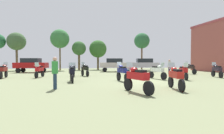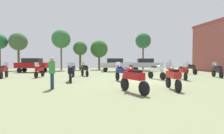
% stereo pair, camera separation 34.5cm
% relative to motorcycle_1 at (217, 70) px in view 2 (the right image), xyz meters
% --- Properties ---
extents(ground_plane, '(44.00, 52.00, 0.02)m').
position_rel_motorcycle_1_xyz_m(ground_plane, '(-8.72, -1.41, -0.73)').
color(ground_plane, '#747C56').
extents(motorcycle_1, '(0.83, 2.07, 1.47)m').
position_rel_motorcycle_1_xyz_m(motorcycle_1, '(0.00, 0.00, 0.00)').
color(motorcycle_1, black).
rests_on(motorcycle_1, ground).
extents(motorcycle_2, '(0.83, 2.15, 1.48)m').
position_rel_motorcycle_1_xyz_m(motorcycle_2, '(-12.55, 4.08, 0.01)').
color(motorcycle_2, black).
rests_on(motorcycle_2, ground).
extents(motorcycle_3, '(0.70, 2.10, 1.45)m').
position_rel_motorcycle_1_xyz_m(motorcycle_3, '(-16.93, 3.39, -0.01)').
color(motorcycle_3, black).
rests_on(motorcycle_3, ground).
extents(motorcycle_4, '(0.62, 2.17, 1.46)m').
position_rel_motorcycle_1_xyz_m(motorcycle_4, '(-7.44, 4.34, -0.00)').
color(motorcycle_4, black).
rests_on(motorcycle_4, ground).
extents(motorcycle_5, '(0.66, 2.20, 1.51)m').
position_rel_motorcycle_1_xyz_m(motorcycle_5, '(-9.90, -1.38, 0.02)').
color(motorcycle_5, black).
rests_on(motorcycle_5, ground).
extents(motorcycle_6, '(0.62, 2.06, 1.44)m').
position_rel_motorcycle_1_xyz_m(motorcycle_6, '(-13.70, 3.71, -0.02)').
color(motorcycle_6, black).
rests_on(motorcycle_6, ground).
extents(motorcycle_7, '(0.77, 2.04, 1.46)m').
position_rel_motorcycle_1_xyz_m(motorcycle_7, '(-4.37, -1.07, -0.01)').
color(motorcycle_7, black).
rests_on(motorcycle_7, ground).
extents(motorcycle_8, '(0.62, 2.20, 1.51)m').
position_rel_motorcycle_1_xyz_m(motorcycle_8, '(0.26, 4.44, 0.02)').
color(motorcycle_8, black).
rests_on(motorcycle_8, ground).
extents(motorcycle_9, '(0.87, 2.24, 1.51)m').
position_rel_motorcycle_1_xyz_m(motorcycle_9, '(-10.45, -6.25, 0.02)').
color(motorcycle_9, black).
rests_on(motorcycle_9, ground).
extents(motorcycle_10, '(0.62, 2.18, 1.50)m').
position_rel_motorcycle_1_xyz_m(motorcycle_10, '(-19.99, 3.15, 0.01)').
color(motorcycle_10, black).
rests_on(motorcycle_10, ground).
extents(motorcycle_11, '(0.62, 2.13, 1.47)m').
position_rel_motorcycle_1_xyz_m(motorcycle_11, '(-13.76, -0.95, -0.00)').
color(motorcycle_11, black).
rests_on(motorcycle_11, ground).
extents(motorcycle_12, '(0.71, 2.19, 1.49)m').
position_rel_motorcycle_1_xyz_m(motorcycle_12, '(-8.02, -5.74, 0.01)').
color(motorcycle_12, black).
rests_on(motorcycle_12, ground).
extents(motorcycle_13, '(0.79, 2.22, 1.48)m').
position_rel_motorcycle_1_xyz_m(motorcycle_13, '(-6.40, -0.29, 0.01)').
color(motorcycle_13, black).
rests_on(motorcycle_13, ground).
extents(car_1, '(4.57, 2.59, 2.00)m').
position_rel_motorcycle_1_xyz_m(car_1, '(-3.03, 10.95, 0.45)').
color(car_1, black).
rests_on(car_1, ground).
extents(car_2, '(4.58, 2.63, 2.00)m').
position_rel_motorcycle_1_xyz_m(car_2, '(-7.79, 11.06, 0.45)').
color(car_2, black).
rests_on(car_2, ground).
extents(car_3, '(4.53, 2.46, 2.00)m').
position_rel_motorcycle_1_xyz_m(car_3, '(-19.65, 11.53, 0.45)').
color(car_3, black).
rests_on(car_3, ground).
extents(person_2, '(0.45, 0.45, 1.79)m').
position_rel_motorcycle_1_xyz_m(person_2, '(-2.26, 4.87, 0.33)').
color(person_2, '#29244A').
rests_on(person_2, ground).
extents(person_3, '(0.46, 0.46, 1.80)m').
position_rel_motorcycle_1_xyz_m(person_3, '(-14.57, -4.30, 0.34)').
color(person_3, '#1E324A').
rests_on(person_3, ground).
extents(tree_1, '(2.54, 2.54, 5.22)m').
position_rel_motorcycle_1_xyz_m(tree_1, '(-12.98, 17.57, 3.16)').
color(tree_1, brown).
rests_on(tree_1, ground).
extents(tree_2, '(2.50, 2.50, 6.17)m').
position_rel_motorcycle_1_xyz_m(tree_2, '(-26.33, 17.58, 4.14)').
color(tree_2, brown).
rests_on(tree_2, ground).
extents(tree_3, '(3.28, 3.28, 7.16)m').
position_rel_motorcycle_1_xyz_m(tree_3, '(-16.28, 17.11, 4.77)').
color(tree_3, brown).
rests_on(tree_3, ground).
extents(tree_4, '(3.01, 3.01, 7.10)m').
position_rel_motorcycle_1_xyz_m(tree_4, '(-0.88, 17.51, 4.82)').
color(tree_4, brown).
rests_on(tree_4, ground).
extents(tree_5, '(3.02, 3.02, 6.48)m').
position_rel_motorcycle_1_xyz_m(tree_5, '(-23.44, 17.71, 4.19)').
color(tree_5, brown).
rests_on(tree_5, ground).
extents(tree_6, '(3.31, 3.31, 5.58)m').
position_rel_motorcycle_1_xyz_m(tree_6, '(-9.42, 18.30, 3.18)').
color(tree_6, '#4E3F26').
rests_on(tree_6, ground).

